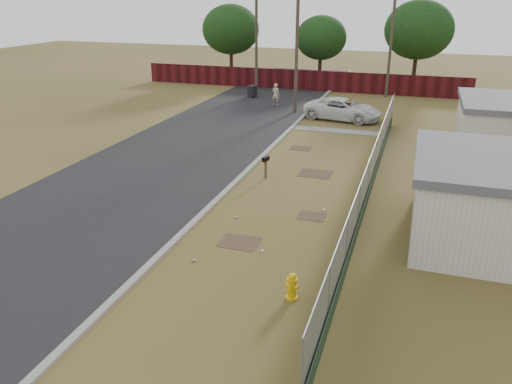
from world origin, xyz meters
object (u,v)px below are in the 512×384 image
(trash_bin, at_px, (252,91))
(mailbox, at_px, (266,161))
(pickup_truck, at_px, (343,109))
(pedestrian, at_px, (276,94))
(fire_hydrant, at_px, (292,286))

(trash_bin, bearing_deg, mailbox, -69.57)
(pickup_truck, xyz_separation_m, pedestrian, (-5.79, 3.13, 0.12))
(pickup_truck, xyz_separation_m, trash_bin, (-8.58, 5.60, -0.23))
(fire_hydrant, distance_m, pickup_truck, 22.65)
(pedestrian, bearing_deg, fire_hydrant, 113.93)
(trash_bin, bearing_deg, pedestrian, -41.56)
(fire_hydrant, distance_m, mailbox, 10.17)
(fire_hydrant, xyz_separation_m, mailbox, (-3.72, 9.45, 0.47))
(trash_bin, bearing_deg, pickup_truck, -33.12)
(fire_hydrant, distance_m, pedestrian, 26.86)
(pickup_truck, bearing_deg, trash_bin, 66.91)
(fire_hydrant, bearing_deg, pickup_truck, 95.32)
(pedestrian, xyz_separation_m, trash_bin, (-2.79, 2.48, -0.35))
(mailbox, xyz_separation_m, trash_bin, (-6.96, 18.69, -0.38))
(pedestrian, relative_size, trash_bin, 1.74)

